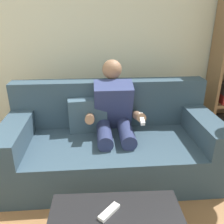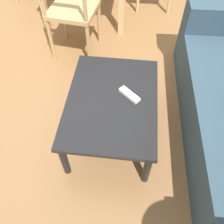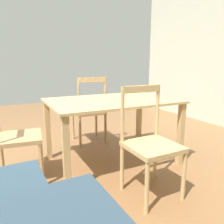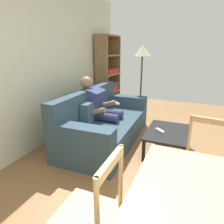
# 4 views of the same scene
# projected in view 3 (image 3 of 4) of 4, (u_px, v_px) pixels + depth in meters

# --- Properties ---
(ground_plane) EXTENTS (8.92, 8.92, 0.00)m
(ground_plane) POSITION_uv_depth(u_px,v_px,m) (31.00, 174.00, 2.32)
(ground_plane) COLOR brown
(dining_table) EXTENTS (1.41, 0.95, 0.74)m
(dining_table) POSITION_uv_depth(u_px,v_px,m) (112.00, 108.00, 2.51)
(dining_table) COLOR tan
(dining_table) RESTS_ON ground_plane
(dining_chair_near_wall) EXTENTS (0.43, 0.43, 0.95)m
(dining_chair_near_wall) POSITION_uv_depth(u_px,v_px,m) (150.00, 144.00, 1.90)
(dining_chair_near_wall) COLOR tan
(dining_chair_near_wall) RESTS_ON ground_plane
(dining_chair_facing_couch) EXTENTS (0.47, 0.47, 0.91)m
(dining_chair_facing_couch) POSITION_uv_depth(u_px,v_px,m) (15.00, 138.00, 2.10)
(dining_chair_facing_couch) COLOR tan
(dining_chair_facing_couch) RESTS_ON ground_plane
(dining_chair_by_doorway) EXTENTS (0.43, 0.43, 0.96)m
(dining_chair_by_doorway) POSITION_uv_depth(u_px,v_px,m) (89.00, 111.00, 3.19)
(dining_chair_by_doorway) COLOR tan
(dining_chair_by_doorway) RESTS_ON ground_plane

